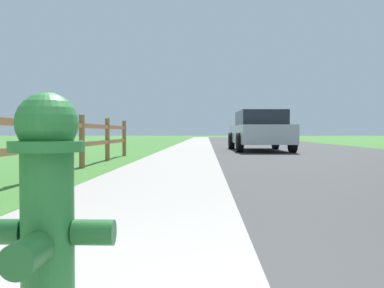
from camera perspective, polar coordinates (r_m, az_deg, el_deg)
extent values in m
plane|color=#417B32|center=(25.72, 2.51, -0.01)|extent=(120.00, 120.00, 0.00)
cube|color=#393939|center=(27.97, 9.65, 0.10)|extent=(7.00, 66.00, 0.01)
cube|color=#A69F96|center=(27.85, -3.72, 0.12)|extent=(6.00, 66.00, 0.01)
cube|color=#417B32|center=(28.03, -6.78, 0.12)|extent=(5.00, 66.00, 0.00)
cylinder|color=#287233|center=(1.56, -18.29, -12.11)|extent=(0.17, 0.17, 0.68)
cylinder|color=#287233|center=(1.51, -18.39, -0.30)|extent=(0.25, 0.25, 0.03)
sphere|color=#287233|center=(1.51, -18.42, 2.59)|extent=(0.20, 0.20, 0.20)
cube|color=#22612B|center=(1.52, -18.44, 5.09)|extent=(0.04, 0.04, 0.04)
cylinder|color=#22612B|center=(1.61, -23.54, -10.44)|extent=(0.13, 0.08, 0.08)
cylinder|color=#22612B|center=(1.50, -12.68, -11.18)|extent=(0.13, 0.08, 0.08)
cylinder|color=#22612B|center=(1.40, -20.71, -13.42)|extent=(0.11, 0.16, 0.11)
cylinder|color=#905C38|center=(6.62, -19.38, -0.14)|extent=(0.11, 0.11, 1.04)
cylinder|color=#905C38|center=(8.68, -14.17, 0.29)|extent=(0.11, 0.11, 1.04)
cylinder|color=#905C38|center=(10.78, -10.98, 0.55)|extent=(0.11, 0.11, 1.04)
cylinder|color=#905C38|center=(12.91, -8.83, 0.72)|extent=(0.11, 0.11, 1.04)
cube|color=#905C38|center=(6.62, -19.37, -0.59)|extent=(0.07, 13.05, 0.09)
cube|color=#905C38|center=(6.61, -19.40, 2.56)|extent=(0.07, 13.05, 0.09)
cube|color=#B7BABF|center=(16.79, 8.76, 1.26)|extent=(2.00, 5.03, 0.67)
cube|color=#1E232B|center=(16.57, 8.89, 3.34)|extent=(1.70, 2.77, 0.54)
cylinder|color=black|center=(15.45, 12.99, 0.17)|extent=(0.24, 0.69, 0.68)
cylinder|color=black|center=(15.14, 6.24, 0.17)|extent=(0.24, 0.69, 0.68)
cylinder|color=black|center=(18.46, 10.83, 0.40)|extent=(0.24, 0.69, 0.68)
cylinder|color=black|center=(18.20, 5.17, 0.41)|extent=(0.24, 0.69, 0.68)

